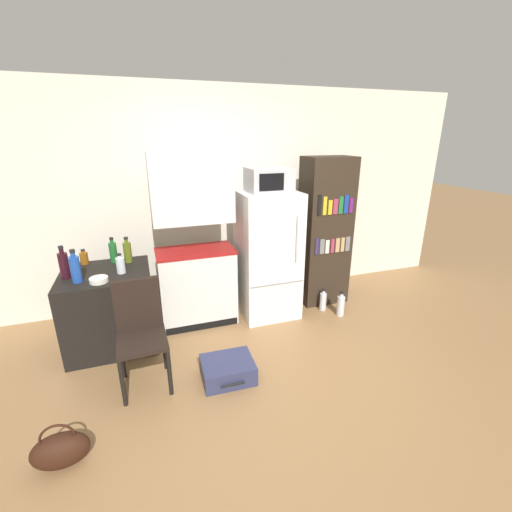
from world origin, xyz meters
The scene contains 19 objects.
ground_plane centered at (0.00, 0.00, 0.00)m, with size 24.00×24.00×0.00m, color olive.
wall_back centered at (0.20, 2.00, 1.32)m, with size 6.40×0.10×2.63m.
side_table centered at (-1.31, 1.21, 0.40)m, with size 0.84×0.79×0.79m.
kitchen_hutch centered at (-0.39, 1.37, 0.90)m, with size 0.85×0.47×1.92m.
refrigerator centered at (0.44, 1.30, 0.74)m, with size 0.66×0.63×1.48m.
microwave centered at (0.44, 1.29, 1.61)m, with size 0.47×0.39×0.26m.
bookshelf centered at (1.24, 1.40, 0.92)m, with size 0.59×0.40×1.83m.
bottle_wine_dark centered at (-1.64, 1.15, 0.93)m, with size 0.09×0.09×0.32m.
bottle_green_tall centered at (-1.23, 1.49, 0.91)m, with size 0.08×0.08×0.27m.
bottle_amber_beer centered at (-1.52, 1.52, 0.86)m, with size 0.08×0.08×0.16m.
bottle_clear_short centered at (-1.15, 1.13, 0.88)m, with size 0.08×0.08×0.20m.
bottle_olive_oil centered at (-1.09, 1.44, 0.91)m, with size 0.08×0.08×0.27m.
bottle_blue_soda centered at (-1.52, 1.03, 0.92)m, with size 0.09×0.09×0.31m.
bowl centered at (-1.34, 0.96, 0.82)m, with size 0.16×0.16×0.04m.
chair centered at (-1.02, 0.49, 0.54)m, with size 0.41×0.42×0.93m.
suitcase_large_flat centered at (-0.33, 0.26, 0.09)m, with size 0.47×0.41×0.17m.
handbag centered at (-1.57, -0.22, 0.12)m, with size 0.36×0.20×0.33m.
water_bottle_front centered at (1.12, 1.12, 0.12)m, with size 0.08×0.08×0.28m.
water_bottle_middle centered at (1.25, 0.93, 0.13)m, with size 0.09×0.09×0.31m.
Camera 1 is at (-0.91, -2.22, 2.06)m, focal length 24.00 mm.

